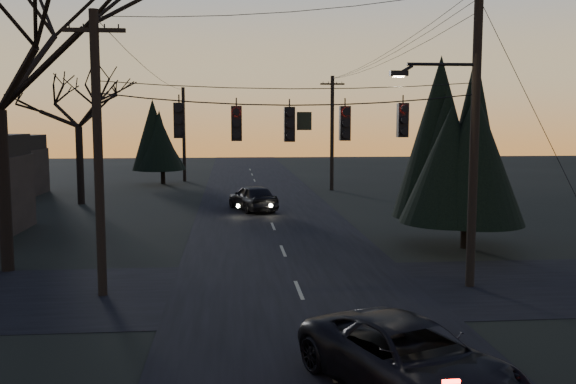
{
  "coord_description": "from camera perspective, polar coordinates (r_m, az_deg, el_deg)",
  "views": [
    {
      "loc": [
        -2.11,
        -9.43,
        5.34
      ],
      "look_at": [
        -0.43,
        9.09,
        3.21
      ],
      "focal_mm": 40.0,
      "sensor_mm": 36.0,
      "label": 1
    }
  ],
  "objects": [
    {
      "name": "utility_pole_right",
      "position": [
        21.54,
        15.84,
        -8.09
      ],
      "size": [
        5.0,
        0.3,
        10.0
      ],
      "primitive_type": null,
      "color": "black",
      "rests_on": "ground"
    },
    {
      "name": "sedan_oncoming_a",
      "position": [
        37.4,
        -3.15,
        -0.51
      ],
      "size": [
        3.11,
        4.84,
        1.53
      ],
      "primitive_type": "imported",
      "rotation": [
        0.0,
        0.0,
        3.46
      ],
      "color": "black",
      "rests_on": "ground"
    },
    {
      "name": "utility_pole_far_l",
      "position": [
        55.82,
        -9.17,
        0.95
      ],
      "size": [
        0.3,
        0.3,
        8.0
      ],
      "primitive_type": null,
      "color": "black",
      "rests_on": "ground"
    },
    {
      "name": "span_signal_assembly",
      "position": [
        19.52,
        0.3,
        6.24
      ],
      "size": [
        11.5,
        0.44,
        1.59
      ],
      "color": "black",
      "rests_on": "ground"
    },
    {
      "name": "evergreen_dist",
      "position": [
        53.64,
        -11.12,
        4.63
      ],
      "size": [
        3.99,
        3.99,
        6.18
      ],
      "color": "black",
      "rests_on": "ground"
    },
    {
      "name": "utility_pole_left",
      "position": [
        20.52,
        -16.13,
        -8.82
      ],
      "size": [
        1.8,
        0.3,
        8.5
      ],
      "primitive_type": null,
      "color": "black",
      "rests_on": "ground"
    },
    {
      "name": "suv_near",
      "position": [
        12.98,
        10.74,
        -14.46
      ],
      "size": [
        4.22,
        5.68,
        1.43
      ],
      "primitive_type": "imported",
      "rotation": [
        0.0,
        0.0,
        0.4
      ],
      "color": "black",
      "rests_on": "ground"
    },
    {
      "name": "cross_road",
      "position": [
        20.26,
        0.98,
        -8.74
      ],
      "size": [
        60.0,
        7.0,
        0.02
      ],
      "primitive_type": "cube",
      "color": "black",
      "rests_on": "ground"
    },
    {
      "name": "utility_pole_far_r",
      "position": [
        48.33,
        3.9,
        0.16
      ],
      "size": [
        1.8,
        0.3,
        8.5
      ],
      "primitive_type": null,
      "color": "black",
      "rests_on": "ground"
    },
    {
      "name": "main_road",
      "position": [
        29.98,
        -1.08,
        -3.72
      ],
      "size": [
        8.0,
        120.0,
        0.02
      ],
      "primitive_type": "cube",
      "color": "black",
      "rests_on": "ground"
    },
    {
      "name": "bare_tree_dist",
      "position": [
        42.13,
        -18.21,
        8.15
      ],
      "size": [
        6.29,
        6.29,
        9.71
      ],
      "color": "black",
      "rests_on": "ground"
    },
    {
      "name": "evergreen_right",
      "position": [
        27.21,
        15.69,
        4.32
      ],
      "size": [
        4.03,
        4.03,
        7.63
      ],
      "color": "black",
      "rests_on": "ground"
    }
  ]
}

